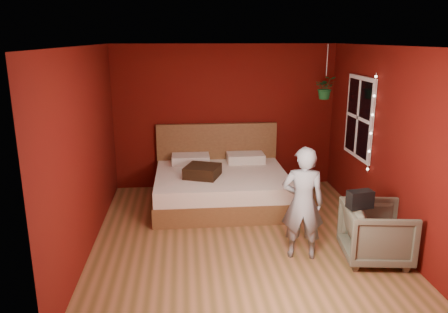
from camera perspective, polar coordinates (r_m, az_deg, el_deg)
floor at (r=6.22m, az=2.11°, el=-10.44°), size 4.50×4.50×0.00m
room_walls at (r=5.70m, az=2.28°, el=4.95°), size 4.04×4.54×2.62m
window at (r=7.11m, az=17.22°, el=4.88°), size 0.05×0.97×1.27m
fairy_lights at (r=6.62m, az=18.72°, el=4.03°), size 0.04×0.04×1.45m
bed at (r=7.36m, az=-0.42°, el=-3.66°), size 2.18×1.86×1.20m
person at (r=5.51m, az=10.24°, el=-6.02°), size 0.58×0.44×1.45m
armchair at (r=5.81m, az=19.29°, el=-9.39°), size 0.89×0.87×0.72m
handbag at (r=5.50m, az=17.34°, el=-5.35°), size 0.32×0.20×0.21m
throw_pillow at (r=6.98m, az=-2.83°, el=-1.93°), size 0.65×0.65×0.18m
hanging_plant at (r=7.38m, az=13.12°, el=8.76°), size 0.40×0.36×0.88m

